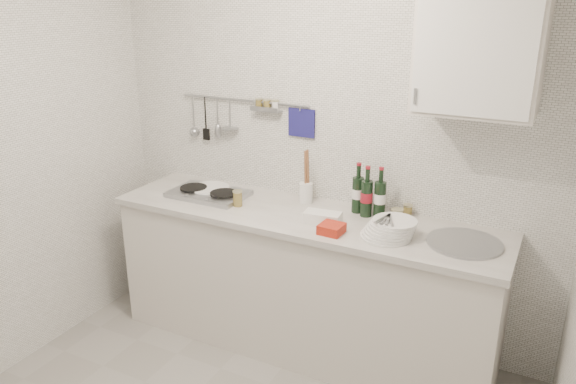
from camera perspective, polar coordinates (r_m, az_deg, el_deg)
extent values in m
cube|color=silver|center=(3.56, 3.79, 4.31)|extent=(3.00, 0.02, 2.50)
cube|color=beige|center=(3.62, 1.58, -9.30)|extent=(2.40, 0.60, 0.88)
cube|color=silver|center=(3.42, 1.65, -2.55)|extent=(2.44, 0.64, 0.04)
cube|color=black|center=(3.84, 1.66, -14.27)|extent=(2.34, 0.52, 0.10)
cube|color=#93969B|center=(3.74, -8.07, -0.17)|extent=(0.50, 0.32, 0.03)
cylinder|color=black|center=(3.80, -9.57, 0.42)|extent=(0.18, 0.18, 0.01)
cylinder|color=black|center=(3.67, -6.54, -0.14)|extent=(0.18, 0.18, 0.01)
cylinder|color=#93969B|center=(3.15, 17.48, -4.98)|extent=(0.40, 0.40, 0.02)
cylinder|color=#93969B|center=(3.18, 17.38, -5.90)|extent=(0.34, 0.34, 0.10)
cylinder|color=#93969B|center=(3.74, -4.52, 9.26)|extent=(0.95, 0.02, 0.02)
cube|color=navy|center=(3.58, 1.38, 7.04)|extent=(0.18, 0.02, 0.18)
cube|color=beige|center=(3.03, 19.00, 14.05)|extent=(0.60, 0.35, 0.70)
cube|color=white|center=(2.85, 18.41, 13.82)|extent=(0.56, 0.01, 0.66)
cylinder|color=#93969B|center=(2.92, 12.77, 9.49)|extent=(0.01, 0.01, 0.08)
cylinder|color=#526BBA|center=(3.80, -8.13, 0.02)|extent=(0.27, 0.27, 0.01)
cylinder|color=#526BBA|center=(3.79, -8.03, 0.23)|extent=(0.27, 0.27, 0.01)
cylinder|color=#526BBA|center=(3.79, -7.92, 0.43)|extent=(0.26, 0.26, 0.01)
cylinder|color=white|center=(3.14, 9.88, -4.40)|extent=(0.28, 0.28, 0.01)
cylinder|color=white|center=(3.14, 10.04, -4.16)|extent=(0.28, 0.28, 0.01)
cylinder|color=white|center=(3.13, 10.19, -3.91)|extent=(0.27, 0.27, 0.01)
cylinder|color=white|center=(3.13, 10.35, -3.66)|extent=(0.26, 0.26, 0.01)
cylinder|color=white|center=(3.13, 10.50, -3.42)|extent=(0.26, 0.26, 0.01)
cylinder|color=white|center=(3.12, 10.66, -3.17)|extent=(0.25, 0.25, 0.01)
cylinder|color=white|center=(3.12, 10.81, -2.92)|extent=(0.25, 0.25, 0.01)
cube|color=white|center=(3.28, 3.53, -2.60)|extent=(0.22, 0.13, 0.06)
cube|color=red|center=(3.14, 4.44, -3.74)|extent=(0.13, 0.13, 0.05)
cylinder|color=white|center=(3.57, 1.83, -0.09)|extent=(0.09, 0.09, 0.13)
cylinder|color=brown|center=(3.52, 2.02, 2.36)|extent=(0.03, 0.06, 0.26)
cylinder|color=brown|center=(3.54, 1.77, 2.29)|extent=(0.04, 0.05, 0.24)
cylinder|color=olive|center=(3.62, 1.69, -0.24)|extent=(0.06, 0.06, 0.08)
cylinder|color=tan|center=(3.60, 1.70, 0.44)|extent=(0.07, 0.07, 0.01)
cylinder|color=olive|center=(3.44, 12.05, -1.92)|extent=(0.05, 0.05, 0.06)
cylinder|color=tan|center=(3.43, 12.10, -1.34)|extent=(0.06, 0.06, 0.01)
cylinder|color=olive|center=(3.34, 10.98, -2.46)|extent=(0.07, 0.07, 0.07)
cylinder|color=tan|center=(3.32, 11.02, -1.80)|extent=(0.07, 0.07, 0.01)
cylinder|color=olive|center=(3.53, -5.14, -0.71)|extent=(0.06, 0.06, 0.09)
cylinder|color=tan|center=(3.52, -5.17, 0.07)|extent=(0.06, 0.06, 0.01)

